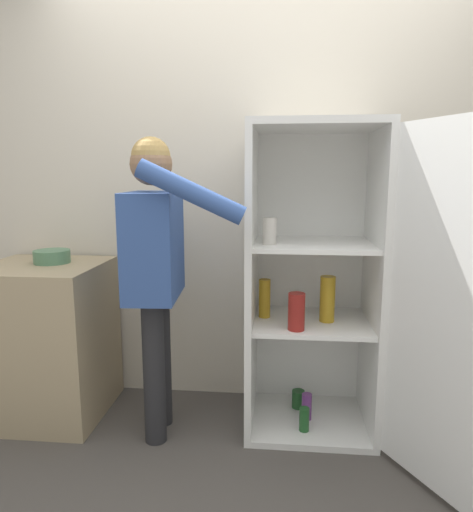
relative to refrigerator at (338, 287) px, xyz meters
name	(u,v)px	position (x,y,z in m)	size (l,w,h in m)	color
ground_plane	(252,497)	(-0.40, -0.55, -0.81)	(12.00, 12.00, 0.00)	#4C4742
wall_back	(264,193)	(-0.40, 0.43, 0.46)	(7.00, 0.06, 2.55)	beige
refrigerator	(338,287)	(0.00, 0.00, 0.00)	(1.05, 1.17, 1.64)	white
person	(156,254)	(-0.93, -0.08, 0.17)	(0.63, 0.58, 1.56)	#262628
counter	(47,340)	(-1.63, 0.07, -0.37)	(0.66, 0.62, 0.88)	tan
bowl	(52,257)	(-1.59, 0.12, 0.11)	(0.20, 0.20, 0.07)	#517F5B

